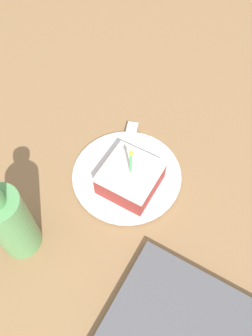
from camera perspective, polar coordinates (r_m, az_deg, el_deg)
name	(u,v)px	position (r m, az deg, el deg)	size (l,w,h in m)	color
ground_plane	(135,186)	(0.70, 1.49, -3.15)	(2.40, 2.40, 0.04)	olive
plate	(126,176)	(0.68, 0.00, -1.47)	(0.23, 0.23, 0.01)	silver
cake_slice	(128,177)	(0.64, 0.40, -1.53)	(0.11, 0.11, 0.12)	#99332D
fork	(126,152)	(0.71, 0.08, 2.89)	(0.08, 0.19, 0.00)	silver
bottle	(10,222)	(0.58, -19.59, -8.83)	(0.07, 0.07, 0.21)	#599959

